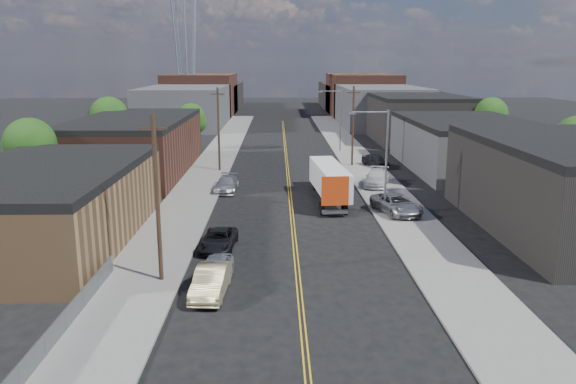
{
  "coord_description": "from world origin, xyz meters",
  "views": [
    {
      "loc": [
        -1.23,
        -21.68,
        12.81
      ],
      "look_at": [
        -0.37,
        22.89,
        2.5
      ],
      "focal_mm": 35.0,
      "sensor_mm": 36.0,
      "label": 1
    }
  ],
  "objects_px": {
    "car_left_d": "(227,184)",
    "car_ahead_truck": "(327,170)",
    "car_right_lot_b": "(377,178)",
    "car_left_c": "(218,240)",
    "car_right_lot_a": "(396,204)",
    "car_left_a": "(215,270)",
    "semi_truck": "(328,178)",
    "car_left_b": "(211,281)",
    "car_right_lot_c": "(375,160)"
  },
  "relations": [
    {
      "from": "car_right_lot_a",
      "to": "car_right_lot_b",
      "type": "distance_m",
      "value": 11.21
    },
    {
      "from": "car_left_b",
      "to": "car_right_lot_c",
      "type": "distance_m",
      "value": 42.19
    },
    {
      "from": "car_right_lot_c",
      "to": "car_ahead_truck",
      "type": "distance_m",
      "value": 8.23
    },
    {
      "from": "car_left_c",
      "to": "car_right_lot_a",
      "type": "bearing_deg",
      "value": 35.44
    },
    {
      "from": "car_right_lot_a",
      "to": "semi_truck",
      "type": "bearing_deg",
      "value": 116.4
    },
    {
      "from": "car_left_b",
      "to": "car_right_lot_a",
      "type": "relative_size",
      "value": 0.84
    },
    {
      "from": "car_left_b",
      "to": "car_ahead_truck",
      "type": "height_order",
      "value": "car_left_b"
    },
    {
      "from": "semi_truck",
      "to": "car_ahead_truck",
      "type": "bearing_deg",
      "value": 80.91
    },
    {
      "from": "car_left_c",
      "to": "car_right_lot_b",
      "type": "bearing_deg",
      "value": 57.77
    },
    {
      "from": "car_right_lot_b",
      "to": "car_right_lot_c",
      "type": "distance_m",
      "value": 11.18
    },
    {
      "from": "car_left_b",
      "to": "car_left_c",
      "type": "xyz_separation_m",
      "value": [
        -0.39,
        8.0,
        -0.12
      ]
    },
    {
      "from": "car_right_lot_a",
      "to": "car_right_lot_b",
      "type": "xyz_separation_m",
      "value": [
        0.27,
        11.2,
        0.02
      ]
    },
    {
      "from": "car_left_c",
      "to": "car_right_lot_a",
      "type": "xyz_separation_m",
      "value": [
        14.37,
        8.8,
        0.28
      ]
    },
    {
      "from": "car_left_a",
      "to": "car_ahead_truck",
      "type": "bearing_deg",
      "value": 81.27
    },
    {
      "from": "car_right_lot_a",
      "to": "car_ahead_truck",
      "type": "height_order",
      "value": "car_right_lot_a"
    },
    {
      "from": "car_left_a",
      "to": "car_right_lot_a",
      "type": "bearing_deg",
      "value": 54.43
    },
    {
      "from": "semi_truck",
      "to": "car_left_c",
      "type": "bearing_deg",
      "value": -126.03
    },
    {
      "from": "car_left_c",
      "to": "car_ahead_truck",
      "type": "bearing_deg",
      "value": 73.15
    },
    {
      "from": "car_left_d",
      "to": "car_right_lot_b",
      "type": "relative_size",
      "value": 0.93
    },
    {
      "from": "car_left_b",
      "to": "car_right_lot_c",
      "type": "relative_size",
      "value": 1.07
    },
    {
      "from": "car_left_c",
      "to": "car_right_lot_c",
      "type": "relative_size",
      "value": 1.07
    },
    {
      "from": "car_left_a",
      "to": "car_left_d",
      "type": "bearing_deg",
      "value": 101.14
    },
    {
      "from": "car_left_d",
      "to": "car_ahead_truck",
      "type": "distance_m",
      "value": 13.5
    },
    {
      "from": "car_right_lot_a",
      "to": "car_ahead_truck",
      "type": "xyz_separation_m",
      "value": [
        -4.48,
        17.2,
        -0.3
      ]
    },
    {
      "from": "car_right_lot_b",
      "to": "car_right_lot_c",
      "type": "height_order",
      "value": "car_right_lot_b"
    },
    {
      "from": "car_right_lot_b",
      "to": "car_left_c",
      "type": "bearing_deg",
      "value": -110.15
    },
    {
      "from": "car_right_lot_c",
      "to": "car_ahead_truck",
      "type": "relative_size",
      "value": 0.96
    },
    {
      "from": "car_left_a",
      "to": "car_left_c",
      "type": "height_order",
      "value": "car_left_a"
    },
    {
      "from": "car_left_a",
      "to": "car_right_lot_a",
      "type": "distance_m",
      "value": 20.36
    },
    {
      "from": "car_left_d",
      "to": "car_right_lot_c",
      "type": "relative_size",
      "value": 1.16
    },
    {
      "from": "car_right_lot_c",
      "to": "car_ahead_truck",
      "type": "height_order",
      "value": "car_right_lot_c"
    },
    {
      "from": "car_left_a",
      "to": "car_right_lot_a",
      "type": "height_order",
      "value": "car_right_lot_a"
    },
    {
      "from": "car_left_c",
      "to": "car_left_d",
      "type": "distance_m",
      "value": 18.07
    },
    {
      "from": "car_left_b",
      "to": "car_left_d",
      "type": "relative_size",
      "value": 0.92
    },
    {
      "from": "semi_truck",
      "to": "car_right_lot_b",
      "type": "bearing_deg",
      "value": 38.56
    },
    {
      "from": "semi_truck",
      "to": "car_right_lot_a",
      "type": "distance_m",
      "value": 8.06
    },
    {
      "from": "semi_truck",
      "to": "car_right_lot_c",
      "type": "xyz_separation_m",
      "value": [
        7.39,
        16.32,
        -1.09
      ]
    },
    {
      "from": "semi_truck",
      "to": "car_left_b",
      "type": "bearing_deg",
      "value": -115.33
    },
    {
      "from": "car_left_c",
      "to": "car_ahead_truck",
      "type": "distance_m",
      "value": 27.82
    },
    {
      "from": "car_left_d",
      "to": "car_right_lot_b",
      "type": "distance_m",
      "value": 15.77
    },
    {
      "from": "car_left_c",
      "to": "car_right_lot_a",
      "type": "relative_size",
      "value": 0.84
    },
    {
      "from": "car_left_a",
      "to": "car_left_d",
      "type": "xyz_separation_m",
      "value": [
        -1.4,
        24.04,
        0.03
      ]
    },
    {
      "from": "semi_truck",
      "to": "car_left_a",
      "type": "xyz_separation_m",
      "value": [
        -8.61,
        -20.72,
        -1.28
      ]
    },
    {
      "from": "car_left_c",
      "to": "car_right_lot_a",
      "type": "distance_m",
      "value": 16.85
    },
    {
      "from": "car_left_d",
      "to": "car_right_lot_c",
      "type": "bearing_deg",
      "value": 39.39
    },
    {
      "from": "car_left_c",
      "to": "car_left_d",
      "type": "height_order",
      "value": "car_left_d"
    },
    {
      "from": "car_left_a",
      "to": "car_left_d",
      "type": "distance_m",
      "value": 24.08
    },
    {
      "from": "car_right_lot_c",
      "to": "car_ahead_truck",
      "type": "xyz_separation_m",
      "value": [
        -6.5,
        -5.04,
        -0.27
      ]
    },
    {
      "from": "semi_truck",
      "to": "car_right_lot_b",
      "type": "distance_m",
      "value": 7.8
    },
    {
      "from": "car_right_lot_b",
      "to": "car_ahead_truck",
      "type": "relative_size",
      "value": 1.19
    }
  ]
}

